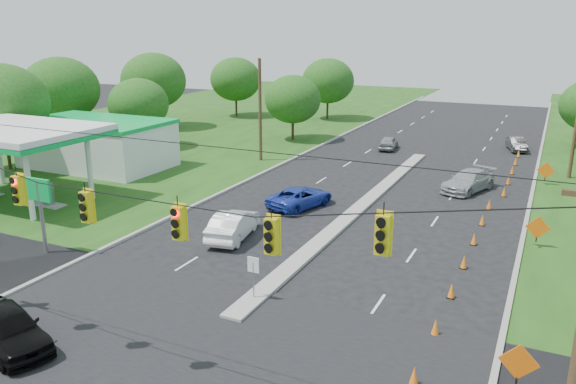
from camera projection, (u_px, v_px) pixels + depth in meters
The scene contains 39 objects.
ground at pixel (170, 374), 19.28m from camera, with size 160.00×160.00×0.00m, color black.
grass_left at pixel (30, 165), 49.00m from camera, with size 40.00×160.00×0.06m, color #1E4714.
cross_street at pixel (170, 374), 19.28m from camera, with size 160.00×14.00×0.02m, color black.
curb_left at pixel (285, 163), 49.45m from camera, with size 0.25×110.00×0.16m, color gray.
curb_right at pixel (533, 191), 41.10m from camera, with size 0.25×110.00×0.16m, color gray.
median at pixel (362, 206), 37.48m from camera, with size 1.00×34.00×0.18m, color gray.
median_sign at pixel (253, 270), 24.07m from camera, with size 0.55×0.06×2.05m.
signal_span at pixel (139, 249), 17.04m from camera, with size 25.60×0.32×9.00m.
utility_pole_far_left at pixel (260, 111), 49.18m from camera, with size 0.28×0.28×9.00m, color #422D1C.
gas_station at pixel (84, 141), 45.86m from camera, with size 18.40×19.70×5.20m.
cone_0 at pixel (414, 376), 18.59m from camera, with size 0.32×0.32×0.70m, color orange.
cone_1 at pixel (435, 327), 21.62m from camera, with size 0.32×0.32×0.70m, color orange.
cone_2 at pixel (451, 290), 24.66m from camera, with size 0.32×0.32×0.70m, color orange.
cone_3 at pixel (464, 262), 27.69m from camera, with size 0.32×0.32×0.70m, color orange.
cone_4 at pixel (474, 239), 30.72m from camera, with size 0.32×0.32×0.70m, color orange.
cone_5 at pixel (482, 220), 33.76m from camera, with size 0.32×0.32×0.70m, color orange.
cone_6 at pixel (489, 204), 36.79m from camera, with size 0.32×0.32×0.70m, color orange.
cone_7 at pixel (504, 192), 39.58m from camera, with size 0.32×0.32×0.70m, color orange.
cone_8 at pixel (508, 180), 42.61m from camera, with size 0.32×0.32×0.70m, color orange.
cone_9 at pixel (512, 170), 45.64m from camera, with size 0.32×0.32×0.70m, color orange.
cone_10 at pixel (516, 161), 48.68m from camera, with size 0.32×0.32×0.70m, color orange.
cone_11 at pixel (519, 154), 51.71m from camera, with size 0.32×0.32×0.70m, color orange.
cone_12 at pixel (521, 147), 54.74m from camera, with size 0.32×0.32×0.70m, color orange.
work_sign_0 at pixel (519, 364), 17.98m from camera, with size 1.27×0.58×1.37m.
work_sign_1 at pixel (538, 229), 30.11m from camera, with size 1.27×0.58×1.37m.
work_sign_2 at pixel (546, 171), 42.24m from camera, with size 1.27×0.58×1.37m.
tree_1 at pixel (1, 103), 45.71m from camera, with size 7.56×7.56×8.82m.
tree_2 at pixel (138, 104), 54.80m from camera, with size 5.88×5.88×6.86m.
tree_3 at pixel (154, 81), 65.60m from camera, with size 7.56×7.56×8.82m.
tree_4 at pixel (236, 79), 74.52m from camera, with size 6.72×6.72×7.84m.
tree_5 at pixel (293, 99), 58.51m from camera, with size 5.88×5.88×6.86m.
tree_6 at pixel (328, 81), 72.16m from camera, with size 6.72×6.72×7.84m.
tree_14 at pixel (61, 89), 56.02m from camera, with size 7.56×7.56×8.82m.
black_sedan at pixel (8, 328), 20.69m from camera, with size 1.87×4.66×1.59m, color black.
white_sedan at pixel (233, 225), 31.65m from camera, with size 1.67×4.79×1.58m, color white.
blue_pickup at pixel (300, 197), 37.17m from camera, with size 2.29×4.97×1.38m, color #2137A8.
silver_car_far at pixel (468, 181), 40.87m from camera, with size 2.11×5.18×1.50m, color #A1A2A6.
silver_car_oncoming at pixel (389, 143), 55.06m from camera, with size 1.55×3.84×1.31m, color gray.
dark_car_receding at pixel (517, 144), 54.45m from camera, with size 1.36×3.91×1.29m, color #2C2C2C.
Camera 1 is at (10.88, -13.37, 11.41)m, focal length 35.00 mm.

